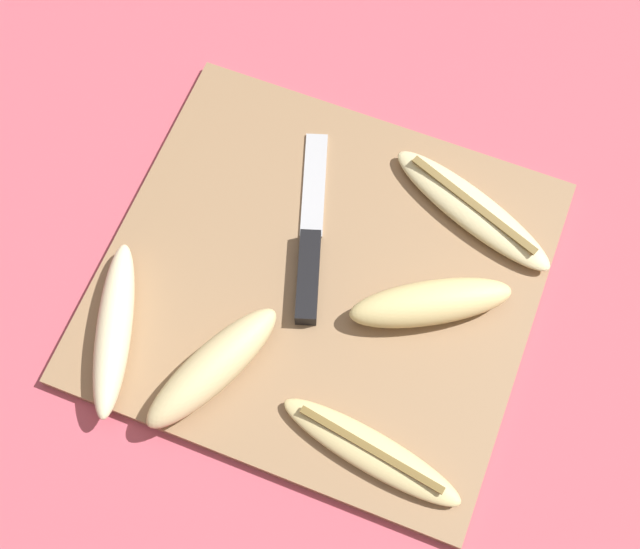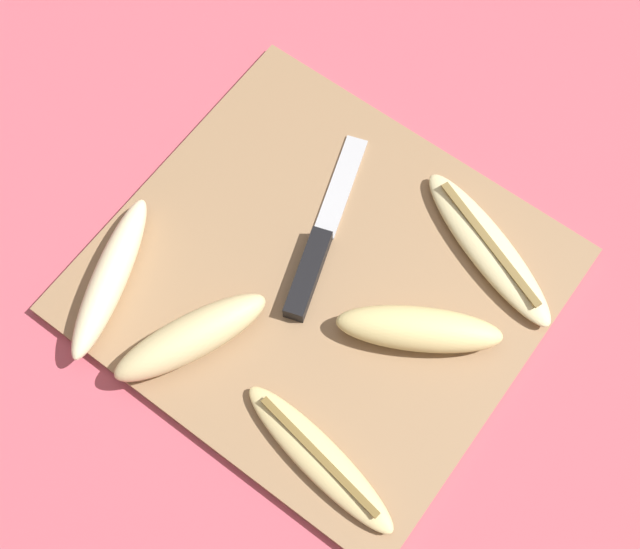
% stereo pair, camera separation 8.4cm
% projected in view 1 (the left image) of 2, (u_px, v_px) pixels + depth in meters
% --- Properties ---
extents(ground_plane, '(4.00, 4.00, 0.00)m').
position_uv_depth(ground_plane, '(320.00, 283.00, 0.86)').
color(ground_plane, '#C65160').
extents(cutting_board, '(0.40, 0.37, 0.01)m').
position_uv_depth(cutting_board, '(320.00, 281.00, 0.86)').
color(cutting_board, '#997551').
rests_on(cutting_board, ground_plane).
extents(knife, '(0.08, 0.20, 0.02)m').
position_uv_depth(knife, '(309.00, 259.00, 0.85)').
color(knife, black).
rests_on(knife, cutting_board).
extents(banana_golden_short, '(0.15, 0.11, 0.04)m').
position_uv_depth(banana_golden_short, '(431.00, 303.00, 0.82)').
color(banana_golden_short, '#EDD689').
rests_on(banana_golden_short, cutting_board).
extents(banana_spotted_left, '(0.18, 0.06, 0.02)m').
position_uv_depth(banana_spotted_left, '(371.00, 451.00, 0.78)').
color(banana_spotted_left, '#DBC684').
rests_on(banana_spotted_left, cutting_board).
extents(banana_pale_long, '(0.09, 0.17, 0.03)m').
position_uv_depth(banana_pale_long, '(114.00, 329.00, 0.81)').
color(banana_pale_long, beige).
rests_on(banana_pale_long, cutting_board).
extents(banana_soft_right, '(0.19, 0.11, 0.02)m').
position_uv_depth(banana_soft_right, '(472.00, 209.00, 0.87)').
color(banana_soft_right, beige).
rests_on(banana_soft_right, cutting_board).
extents(banana_mellow_near, '(0.10, 0.16, 0.04)m').
position_uv_depth(banana_mellow_near, '(213.00, 367.00, 0.80)').
color(banana_mellow_near, beige).
rests_on(banana_mellow_near, cutting_board).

